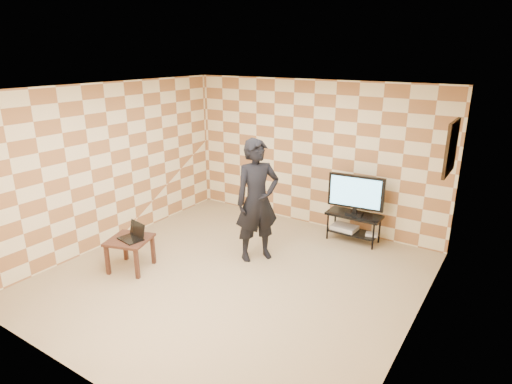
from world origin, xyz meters
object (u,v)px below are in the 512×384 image
tv (356,193)px  person (257,201)px  tv_stand (354,221)px  side_table (130,244)px

tv → person: size_ratio=0.49×
tv_stand → tv: 0.52m
tv → side_table: tv is taller
side_table → person: (1.40, 1.36, 0.56)m
side_table → person: 2.03m
tv → side_table: (-2.46, -2.81, -0.47)m
side_table → person: bearing=44.1°
tv_stand → tv: size_ratio=0.98×
tv → person: person is taller
tv → side_table: size_ratio=1.30×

